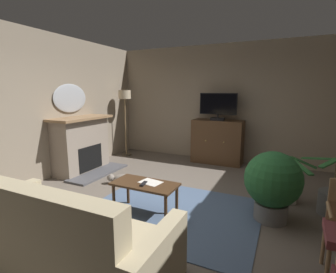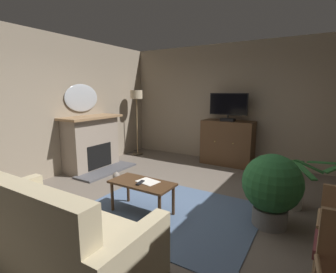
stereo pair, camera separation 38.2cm
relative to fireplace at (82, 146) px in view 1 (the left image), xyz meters
name	(u,v)px [view 1 (the left image)]	position (x,y,z in m)	size (l,w,h in m)	color
ground_plane	(162,211)	(2.39, -0.91, -0.59)	(5.93, 6.82, 0.04)	#665B51
wall_back	(219,103)	(2.39, 2.25, 0.85)	(5.93, 0.10, 2.85)	gray
wall_left	(29,108)	(-0.33, -0.91, 0.85)	(0.10, 6.82, 2.85)	gray
rug_central	(173,211)	(2.54, -0.88, -0.57)	(2.41, 1.89, 0.01)	slate
fireplace	(82,146)	(0.00, 0.00, 0.00)	(0.97, 1.41, 1.19)	#4C4C51
wall_mirror_oval	(70,98)	(-0.25, 0.00, 1.01)	(0.06, 0.89, 0.60)	#B2B7BF
tv_cabinet	(217,143)	(2.48, 1.90, -0.07)	(1.19, 0.54, 1.05)	#352315
television	(218,106)	(2.48, 1.85, 0.82)	(0.88, 0.20, 0.64)	black
coffee_table	(145,187)	(2.22, -1.11, -0.17)	(0.93, 0.46, 0.47)	#422B19
tv_remote	(143,184)	(2.23, -1.17, -0.09)	(0.17, 0.05, 0.02)	black
folded_newspaper	(151,182)	(2.28, -1.06, -0.10)	(0.30, 0.22, 0.01)	silver
sofa_floral	(62,242)	(2.09, -2.45, -0.26)	(2.14, 0.90, 0.96)	tan
potted_plant_on_hearth_side	(288,189)	(4.05, 0.18, -0.35)	(0.71, 0.94, 0.75)	beige
potted_plant_small_fern_corner	(334,200)	(4.64, 0.02, -0.36)	(0.99, 0.89, 0.83)	slate
potted_plant_leafy_by_curtain	(273,183)	(3.84, -0.52, -0.04)	(0.74, 0.74, 0.95)	slate
cat	(121,179)	(1.21, -0.28, -0.47)	(0.66, 0.33, 0.21)	gray
floor_lamp	(125,103)	(0.07, 1.54, 0.84)	(0.32, 0.32, 1.75)	#4C4233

